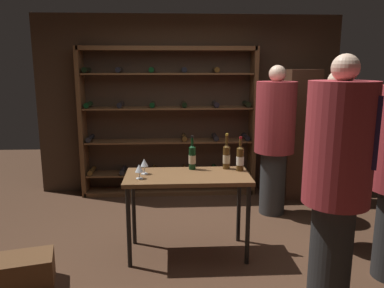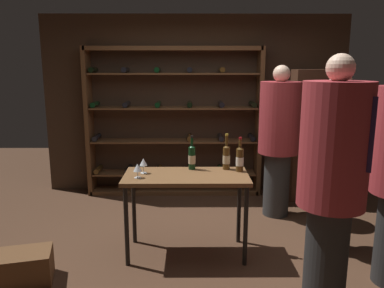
% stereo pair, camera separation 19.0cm
% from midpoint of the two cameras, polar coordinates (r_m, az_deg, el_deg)
% --- Properties ---
extents(ground_plane, '(10.02, 10.02, 0.00)m').
position_cam_midpoint_polar(ground_plane, '(4.16, 2.22, -15.41)').
color(ground_plane, '#472D1E').
extents(back_wall, '(4.50, 0.10, 2.63)m').
position_cam_midpoint_polar(back_wall, '(5.74, 1.43, 5.91)').
color(back_wall, '#3D2B1E').
rests_on(back_wall, ground).
extents(wine_rack, '(2.56, 0.32, 2.17)m').
position_cam_midpoint_polar(wine_rack, '(5.56, -1.84, 3.27)').
color(wine_rack, brown).
rests_on(wine_rack, ground).
extents(tasting_table, '(1.24, 0.59, 0.84)m').
position_cam_midpoint_polar(tasting_table, '(3.78, 0.57, -6.03)').
color(tasting_table, brown).
rests_on(tasting_table, ground).
extents(person_guest_plum_blouse, '(0.43, 0.43, 1.86)m').
position_cam_midpoint_polar(person_guest_plum_blouse, '(4.10, 22.07, -1.44)').
color(person_guest_plum_blouse, '#272727').
rests_on(person_guest_plum_blouse, ground).
extents(person_bystander_dark_jacket, '(0.50, 0.50, 1.99)m').
position_cam_midpoint_polar(person_bystander_dark_jacket, '(3.04, 22.13, -4.45)').
color(person_bystander_dark_jacket, '#252525').
rests_on(person_bystander_dark_jacket, ground).
extents(person_guest_blue_shirt, '(0.50, 0.50, 1.91)m').
position_cam_midpoint_polar(person_guest_blue_shirt, '(4.86, 14.08, 1.30)').
color(person_guest_blue_shirt, '#303030').
rests_on(person_guest_blue_shirt, ground).
extents(wine_crate, '(0.55, 0.45, 0.29)m').
position_cam_midpoint_polar(wine_crate, '(3.79, -22.76, -16.87)').
color(wine_crate, brown).
rests_on(wine_crate, ground).
extents(display_cabinet, '(0.44, 0.36, 1.85)m').
position_cam_midpoint_polar(display_cabinet, '(5.61, 17.85, 1.18)').
color(display_cabinet, '#4C2D1E').
rests_on(display_cabinet, ground).
extents(wine_bottle_gold_foil, '(0.07, 0.07, 0.35)m').
position_cam_midpoint_polar(wine_bottle_gold_foil, '(3.91, 1.38, -1.98)').
color(wine_bottle_gold_foil, black).
rests_on(wine_bottle_gold_foil, tasting_table).
extents(wine_bottle_green_slim, '(0.08, 0.08, 0.38)m').
position_cam_midpoint_polar(wine_bottle_green_slim, '(3.94, 6.60, -1.94)').
color(wine_bottle_green_slim, '#4C3314').
rests_on(wine_bottle_green_slim, tasting_table).
extents(wine_bottle_red_label, '(0.08, 0.08, 0.36)m').
position_cam_midpoint_polar(wine_bottle_red_label, '(3.87, 8.64, -2.24)').
color(wine_bottle_red_label, '#4C3314').
rests_on(wine_bottle_red_label, tasting_table).
extents(wine_glass_stemmed_center, '(0.08, 0.08, 0.14)m').
position_cam_midpoint_polar(wine_glass_stemmed_center, '(3.64, -6.76, -3.64)').
color(wine_glass_stemmed_center, silver).
rests_on(wine_glass_stemmed_center, tasting_table).
extents(wine_glass_stemmed_left, '(0.08, 0.08, 0.16)m').
position_cam_midpoint_polar(wine_glass_stemmed_left, '(3.79, -5.94, -2.83)').
color(wine_glass_stemmed_left, silver).
rests_on(wine_glass_stemmed_left, tasting_table).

